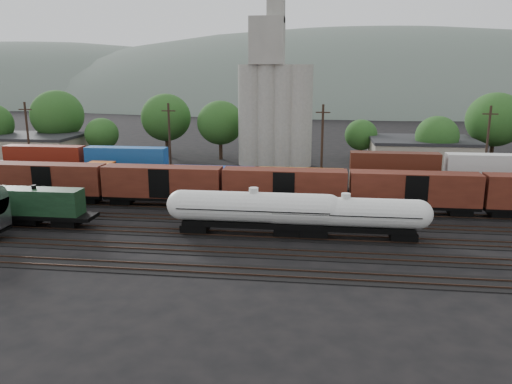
# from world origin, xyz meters

# --- Properties ---
(ground) EXTENTS (600.00, 600.00, 0.00)m
(ground) POSITION_xyz_m (0.00, 0.00, 0.00)
(ground) COLOR black
(tracks) EXTENTS (180.00, 33.20, 0.20)m
(tracks) POSITION_xyz_m (0.00, 0.00, 0.05)
(tracks) COLOR black
(tracks) RESTS_ON ground
(green_locomotive) EXTENTS (17.48, 3.09, 4.63)m
(green_locomotive) POSITION_xyz_m (-22.23, -5.00, 2.64)
(green_locomotive) COLOR black
(green_locomotive) RESTS_ON ground
(tank_car_a) EXTENTS (18.46, 3.31, 4.84)m
(tank_car_a) POSITION_xyz_m (5.01, -5.00, 2.86)
(tank_car_a) COLOR white
(tank_car_a) RESTS_ON ground
(tank_car_b) EXTENTS (17.29, 3.10, 4.53)m
(tank_car_b) POSITION_xyz_m (14.38, -5.00, 2.69)
(tank_car_b) COLOR white
(tank_car_b) RESTS_ON ground
(orange_locomotive) EXTENTS (17.15, 2.86, 4.29)m
(orange_locomotive) POSITION_xyz_m (-14.07, 10.00, 2.45)
(orange_locomotive) COLOR black
(orange_locomotive) RESTS_ON ground
(boxcar_string) EXTENTS (153.60, 2.90, 4.20)m
(boxcar_string) POSITION_xyz_m (-0.20, 5.00, 3.12)
(boxcar_string) COLOR black
(boxcar_string) RESTS_ON ground
(container_wall) EXTENTS (160.00, 2.60, 5.80)m
(container_wall) POSITION_xyz_m (-8.12, 15.00, 2.73)
(container_wall) COLOR black
(container_wall) RESTS_ON ground
(grain_silo) EXTENTS (13.40, 5.00, 29.00)m
(grain_silo) POSITION_xyz_m (3.28, 36.00, 11.26)
(grain_silo) COLOR #9D9A90
(grain_silo) RESTS_ON ground
(industrial_sheds) EXTENTS (119.38, 17.26, 5.10)m
(industrial_sheds) POSITION_xyz_m (6.63, 35.25, 2.56)
(industrial_sheds) COLOR #9E937F
(industrial_sheds) RESTS_ON ground
(tree_band) EXTENTS (163.27, 17.64, 14.46)m
(tree_band) POSITION_xyz_m (9.17, 40.52, 7.59)
(tree_band) COLOR black
(tree_band) RESTS_ON ground
(utility_poles) EXTENTS (122.20, 0.36, 12.00)m
(utility_poles) POSITION_xyz_m (0.00, 22.00, 6.21)
(utility_poles) COLOR black
(utility_poles) RESTS_ON ground
(distant_hills) EXTENTS (860.00, 286.00, 130.00)m
(distant_hills) POSITION_xyz_m (23.92, 260.00, -20.56)
(distant_hills) COLOR #59665B
(distant_hills) RESTS_ON ground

